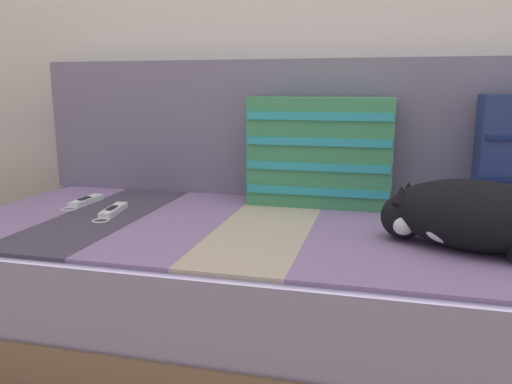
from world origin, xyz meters
The scene contains 7 objects.
ground_plane centered at (0.00, 0.00, 0.00)m, with size 14.00×14.00×0.00m, color #7A6651.
couch centered at (0.00, 0.09, 0.20)m, with size 2.11×0.92×0.40m.
sofa_backrest centered at (0.00, 0.48, 0.63)m, with size 2.07×0.14×0.47m.
throw_pillow_striped centered at (-0.02, 0.33, 0.57)m, with size 0.45×0.14×0.34m.
sleeping_cat centered at (0.37, -0.04, 0.48)m, with size 0.44×0.30×0.17m.
game_remote_near centered at (-0.60, 0.06, 0.41)m, with size 0.07×0.20×0.02m.
game_remote_far centered at (-0.76, 0.15, 0.41)m, with size 0.05×0.20×0.02m.
Camera 1 is at (0.17, -1.25, 0.77)m, focal length 35.00 mm.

